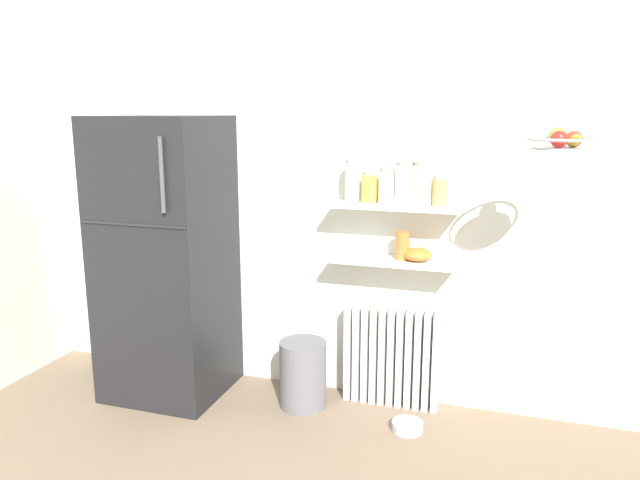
% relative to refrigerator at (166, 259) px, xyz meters
% --- Properties ---
extents(back_wall, '(7.04, 0.10, 2.60)m').
position_rel_refrigerator_xyz_m(back_wall, '(1.17, 0.37, 0.45)').
color(back_wall, silver).
rests_on(back_wall, ground_plane).
extents(refrigerator, '(0.69, 0.67, 1.70)m').
position_rel_refrigerator_xyz_m(refrigerator, '(0.00, 0.00, 0.00)').
color(refrigerator, black).
rests_on(refrigerator, ground_plane).
extents(radiator, '(0.56, 0.12, 0.59)m').
position_rel_refrigerator_xyz_m(radiator, '(1.35, 0.24, -0.55)').
color(radiator, white).
rests_on(radiator, ground_plane).
extents(wall_shelf_lower, '(0.73, 0.22, 0.02)m').
position_rel_refrigerator_xyz_m(wall_shelf_lower, '(1.35, 0.21, 0.04)').
color(wall_shelf_lower, white).
extents(wall_shelf_upper, '(0.73, 0.22, 0.02)m').
position_rel_refrigerator_xyz_m(wall_shelf_upper, '(1.35, 0.21, 0.36)').
color(wall_shelf_upper, white).
extents(storage_jar_0, '(0.08, 0.08, 0.24)m').
position_rel_refrigerator_xyz_m(storage_jar_0, '(1.11, 0.21, 0.49)').
color(storage_jar_0, silver).
rests_on(storage_jar_0, wall_shelf_upper).
extents(storage_jar_1, '(0.09, 0.09, 0.18)m').
position_rel_refrigerator_xyz_m(storage_jar_1, '(1.21, 0.21, 0.46)').
color(storage_jar_1, yellow).
rests_on(storage_jar_1, wall_shelf_upper).
extents(storage_jar_2, '(0.09, 0.09, 0.20)m').
position_rel_refrigerator_xyz_m(storage_jar_2, '(1.31, 0.21, 0.47)').
color(storage_jar_2, silver).
rests_on(storage_jar_2, wall_shelf_upper).
extents(storage_jar_3, '(0.10, 0.10, 0.24)m').
position_rel_refrigerator_xyz_m(storage_jar_3, '(1.40, 0.21, 0.49)').
color(storage_jar_3, silver).
rests_on(storage_jar_3, wall_shelf_upper).
extents(storage_jar_4, '(0.11, 0.11, 0.24)m').
position_rel_refrigerator_xyz_m(storage_jar_4, '(1.50, 0.21, 0.49)').
color(storage_jar_4, beige).
rests_on(storage_jar_4, wall_shelf_upper).
extents(storage_jar_5, '(0.09, 0.09, 0.16)m').
position_rel_refrigerator_xyz_m(storage_jar_5, '(1.60, 0.21, 0.45)').
color(storage_jar_5, tan).
rests_on(storage_jar_5, wall_shelf_upper).
extents(vase, '(0.08, 0.08, 0.16)m').
position_rel_refrigerator_xyz_m(vase, '(1.40, 0.21, 0.13)').
color(vase, '#CC7033').
rests_on(vase, wall_shelf_lower).
extents(shelf_bowl, '(0.16, 0.16, 0.07)m').
position_rel_refrigerator_xyz_m(shelf_bowl, '(1.49, 0.21, 0.09)').
color(shelf_bowl, orange).
rests_on(shelf_bowl, wall_shelf_lower).
extents(trash_bin, '(0.28, 0.28, 0.40)m').
position_rel_refrigerator_xyz_m(trash_bin, '(0.86, 0.04, -0.65)').
color(trash_bin, slate).
rests_on(trash_bin, ground_plane).
extents(pet_food_bowl, '(0.17, 0.17, 0.05)m').
position_rel_refrigerator_xyz_m(pet_food_bowl, '(1.51, -0.06, -0.83)').
color(pet_food_bowl, '#B7B7BC').
rests_on(pet_food_bowl, ground_plane).
extents(hanging_fruit_basket, '(0.32, 0.32, 0.09)m').
position_rel_refrigerator_xyz_m(hanging_fruit_basket, '(2.18, -0.26, 0.75)').
color(hanging_fruit_basket, '#B2B2B7').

